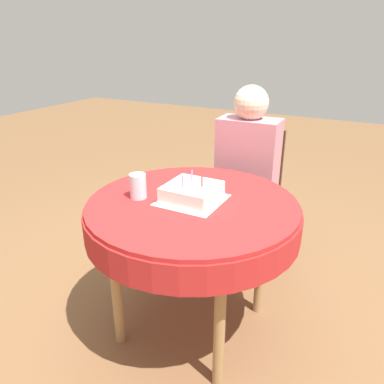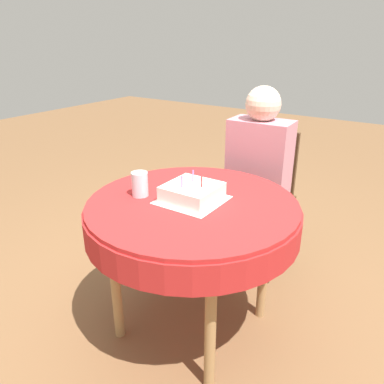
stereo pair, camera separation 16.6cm
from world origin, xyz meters
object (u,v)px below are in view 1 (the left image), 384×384
chair (249,190)px  person (247,162)px  birthday_cake (192,192)px  drinking_glass (138,186)px

chair → person: person is taller
person → birthday_cake: (-0.01, -0.72, 0.05)m
chair → birthday_cake: chair is taller
person → drinking_glass: 0.86m
chair → person: size_ratio=0.75×
person → birthday_cake: bearing=-93.1°
birthday_cake → drinking_glass: size_ratio=1.97×
chair → birthday_cake: (-0.01, -0.81, 0.29)m
person → drinking_glass: (-0.25, -0.82, 0.07)m
drinking_glass → person: bearing=72.7°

